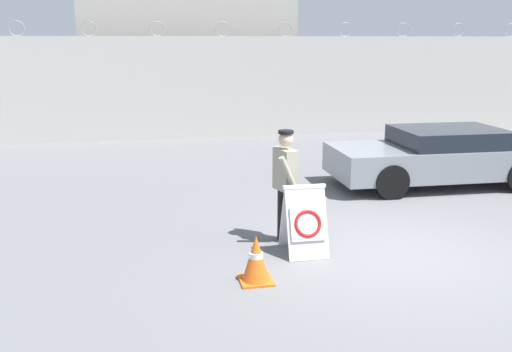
{
  "coord_description": "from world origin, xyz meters",
  "views": [
    {
      "loc": [
        -3.76,
        -7.5,
        3.16
      ],
      "look_at": [
        -1.83,
        1.93,
        0.85
      ],
      "focal_mm": 40.0,
      "sensor_mm": 36.0,
      "label": 1
    }
  ],
  "objects_px": {
    "security_guard": "(285,180)",
    "traffic_cone_near": "(256,259)",
    "barricade_sign": "(305,220)",
    "parked_car_rear_sedan": "(439,156)"
  },
  "relations": [
    {
      "from": "security_guard",
      "to": "traffic_cone_near",
      "type": "relative_size",
      "value": 2.78
    },
    {
      "from": "traffic_cone_near",
      "to": "security_guard",
      "type": "bearing_deg",
      "value": 62.38
    },
    {
      "from": "barricade_sign",
      "to": "security_guard",
      "type": "height_order",
      "value": "security_guard"
    },
    {
      "from": "security_guard",
      "to": "parked_car_rear_sedan",
      "type": "relative_size",
      "value": 0.38
    },
    {
      "from": "traffic_cone_near",
      "to": "parked_car_rear_sedan",
      "type": "distance_m",
      "value": 6.64
    },
    {
      "from": "barricade_sign",
      "to": "traffic_cone_near",
      "type": "height_order",
      "value": "barricade_sign"
    },
    {
      "from": "barricade_sign",
      "to": "parked_car_rear_sedan",
      "type": "relative_size",
      "value": 0.22
    },
    {
      "from": "barricade_sign",
      "to": "traffic_cone_near",
      "type": "xyz_separation_m",
      "value": [
        -0.92,
        -0.88,
        -0.21
      ]
    },
    {
      "from": "security_guard",
      "to": "parked_car_rear_sedan",
      "type": "height_order",
      "value": "security_guard"
    },
    {
      "from": "security_guard",
      "to": "barricade_sign",
      "type": "bearing_deg",
      "value": -0.46
    }
  ]
}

